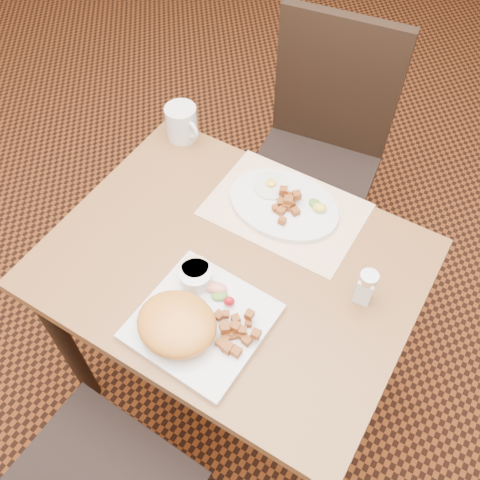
% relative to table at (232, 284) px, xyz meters
% --- Properties ---
extents(ground, '(8.00, 8.00, 0.00)m').
position_rel_table_xyz_m(ground, '(0.00, 0.00, -0.64)').
color(ground, black).
rests_on(ground, ground).
extents(table, '(0.90, 0.70, 0.75)m').
position_rel_table_xyz_m(table, '(0.00, 0.00, 0.00)').
color(table, brown).
rests_on(table, ground).
extents(chair_far, '(0.47, 0.48, 0.97)m').
position_rel_table_xyz_m(chair_far, '(-0.07, 0.70, -0.10)').
color(chair_far, black).
rests_on(chair_far, ground).
extents(placemat, '(0.40, 0.28, 0.00)m').
position_rel_table_xyz_m(placemat, '(0.04, 0.22, 0.11)').
color(placemat, white).
rests_on(placemat, table).
extents(plate_square, '(0.29, 0.29, 0.02)m').
position_rel_table_xyz_m(plate_square, '(0.03, -0.18, 0.12)').
color(plate_square, silver).
rests_on(plate_square, table).
extents(plate_oval, '(0.31, 0.23, 0.02)m').
position_rel_table_xyz_m(plate_oval, '(0.03, 0.22, 0.12)').
color(plate_oval, silver).
rests_on(plate_oval, placemat).
extents(hollandaise_mound, '(0.19, 0.16, 0.07)m').
position_rel_table_xyz_m(hollandaise_mound, '(0.00, -0.23, 0.16)').
color(hollandaise_mound, orange).
rests_on(hollandaise_mound, plate_square).
extents(ramekin, '(0.08, 0.08, 0.04)m').
position_rel_table_xyz_m(ramekin, '(-0.03, -0.10, 0.15)').
color(ramekin, silver).
rests_on(ramekin, plate_square).
extents(garnish_sq, '(0.10, 0.06, 0.03)m').
position_rel_table_xyz_m(garnish_sq, '(0.03, -0.10, 0.14)').
color(garnish_sq, '#387223').
rests_on(garnish_sq, plate_square).
extents(fried_egg, '(0.10, 0.10, 0.02)m').
position_rel_table_xyz_m(fried_egg, '(-0.03, 0.25, 0.13)').
color(fried_egg, white).
rests_on(fried_egg, plate_oval).
extents(garnish_ov, '(0.06, 0.05, 0.02)m').
position_rel_table_xyz_m(garnish_ov, '(0.11, 0.25, 0.14)').
color(garnish_ov, '#387223').
rests_on(garnish_ov, plate_oval).
extents(salt_shaker, '(0.05, 0.05, 0.10)m').
position_rel_table_xyz_m(salt_shaker, '(0.32, 0.07, 0.16)').
color(salt_shaker, white).
rests_on(salt_shaker, table).
extents(coffee_mug, '(0.12, 0.09, 0.10)m').
position_rel_table_xyz_m(coffee_mug, '(-0.36, 0.31, 0.16)').
color(coffee_mug, silver).
rests_on(coffee_mug, table).
extents(home_fries_sq, '(0.12, 0.11, 0.04)m').
position_rel_table_xyz_m(home_fries_sq, '(0.12, -0.18, 0.14)').
color(home_fries_sq, '#9B4D19').
rests_on(home_fries_sq, plate_square).
extents(home_fries_ov, '(0.08, 0.11, 0.04)m').
position_rel_table_xyz_m(home_fries_ov, '(0.04, 0.21, 0.14)').
color(home_fries_ov, '#9B4D19').
rests_on(home_fries_ov, plate_oval).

